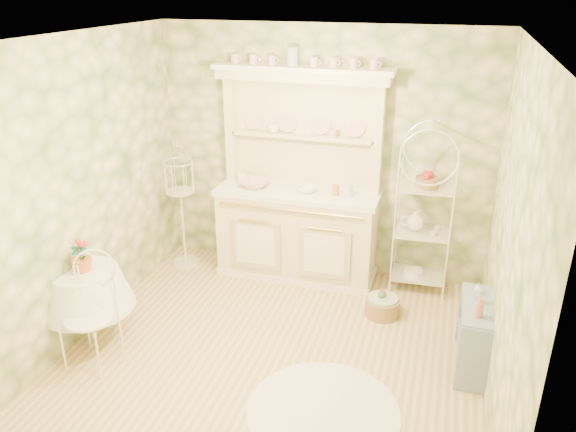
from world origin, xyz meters
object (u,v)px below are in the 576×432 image
(kitchen_dresser, at_px, (297,178))
(floor_basket, at_px, (382,306))
(cafe_chair, at_px, (89,317))
(round_table, at_px, (88,302))
(side_shelf, at_px, (473,338))
(birdcage_stand, at_px, (182,208))
(bakers_rack, at_px, (424,212))

(kitchen_dresser, xyz_separation_m, floor_basket, (1.05, -0.57, -1.05))
(floor_basket, bearing_deg, cafe_chair, -147.09)
(round_table, height_order, cafe_chair, cafe_chair)
(side_shelf, height_order, birdcage_stand, birdcage_stand)
(kitchen_dresser, bearing_deg, side_shelf, -31.63)
(side_shelf, relative_size, cafe_chair, 0.70)
(kitchen_dresser, height_order, birdcage_stand, kitchen_dresser)
(birdcage_stand, bearing_deg, cafe_chair, -87.78)
(cafe_chair, bearing_deg, kitchen_dresser, 34.96)
(bakers_rack, distance_m, round_table, 3.39)
(bakers_rack, xyz_separation_m, cafe_chair, (-2.58, -2.14, -0.41))
(kitchen_dresser, distance_m, bakers_rack, 1.36)
(round_table, relative_size, birdcage_stand, 0.55)
(side_shelf, bearing_deg, birdcage_stand, 166.57)
(kitchen_dresser, relative_size, side_shelf, 3.46)
(side_shelf, distance_m, cafe_chair, 3.26)
(kitchen_dresser, height_order, bakers_rack, kitchen_dresser)
(round_table, xyz_separation_m, birdcage_stand, (0.16, 1.60, 0.32))
(kitchen_dresser, distance_m, floor_basket, 1.59)
(kitchen_dresser, height_order, floor_basket, kitchen_dresser)
(round_table, xyz_separation_m, floor_basket, (2.53, 1.17, -0.29))
(kitchen_dresser, bearing_deg, cafe_chair, -121.19)
(round_table, relative_size, cafe_chair, 0.83)
(round_table, bearing_deg, birdcage_stand, 84.25)
(kitchen_dresser, relative_size, bakers_rack, 1.30)
(kitchen_dresser, xyz_separation_m, birdcage_stand, (-1.32, -0.14, -0.43))
(birdcage_stand, bearing_deg, kitchen_dresser, 6.06)
(bakers_rack, xyz_separation_m, birdcage_stand, (-2.65, -0.23, -0.17))
(cafe_chair, height_order, floor_basket, cafe_chair)
(bakers_rack, distance_m, cafe_chair, 3.38)
(bakers_rack, height_order, round_table, bakers_rack)
(bakers_rack, distance_m, birdcage_stand, 2.67)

